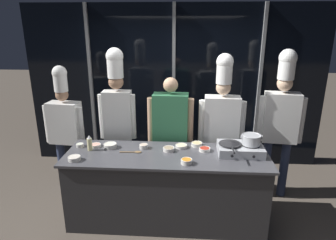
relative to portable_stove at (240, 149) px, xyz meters
The scene contains 23 objects.
ground_plane 1.30m from the portable_stove, behind, with size 24.00×24.00×0.00m, color brown.
window_wall_back 1.88m from the portable_stove, 118.51° to the left, with size 4.96×0.09×2.70m.
demo_counter 1.02m from the portable_stove, behind, with size 2.44×0.79×0.90m.
portable_stove is the anchor object (origin of this frame).
frying_pan 0.15m from the portable_stove, behind, with size 0.28×0.48×0.04m.
stock_pot 0.18m from the portable_stove, ahead, with size 0.25×0.22×0.12m.
squeeze_bottle_oil 1.83m from the portable_stove, behind, with size 0.06×0.06×0.20m.
prep_bowl_carrots 0.71m from the portable_stove, 153.44° to the right, with size 0.13×0.13×0.06m.
prep_bowl_ginger 0.55m from the portable_stove, 159.51° to the left, with size 0.14×0.14×0.05m.
prep_bowl_onion 1.95m from the portable_stove, behind, with size 0.14×0.14×0.05m.
prep_bowl_mushrooms 0.86m from the portable_stove, behind, with size 0.14×0.14×0.05m.
prep_bowl_chicken 1.18m from the portable_stove, behind, with size 0.11×0.11×0.05m.
prep_bowl_bean_sprouts 1.99m from the portable_stove, behind, with size 0.10×0.10×0.04m.
prep_bowl_noodles 0.72m from the portable_stove, 169.39° to the left, with size 0.15×0.15×0.04m.
prep_bowl_garlic 1.60m from the portable_stove, behind, with size 0.16×0.16×0.06m.
prep_bowl_chili_flakes 0.42m from the portable_stove, behind, with size 0.14×0.14×0.04m.
prep_bowl_shrimp 1.80m from the portable_stove, behind, with size 0.13×0.13×0.03m.
serving_spoon_slotted 1.26m from the portable_stove, behind, with size 0.27×0.06×0.02m.
chef_head 2.45m from the portable_stove, 166.20° to the left, with size 0.59×0.27×1.85m.
chef_sous 1.72m from the portable_stove, 161.25° to the left, with size 0.51×0.23×2.09m.
person_guest 1.02m from the portable_stove, 149.00° to the left, with size 0.62×0.26×1.72m.
chef_line 0.59m from the portable_stove, 108.40° to the left, with size 0.62×0.26×2.03m.
chef_pastry 0.89m from the portable_stove, 43.74° to the left, with size 0.60×0.28×2.08m.
Camera 1 is at (0.24, -3.27, 2.40)m, focal length 32.00 mm.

